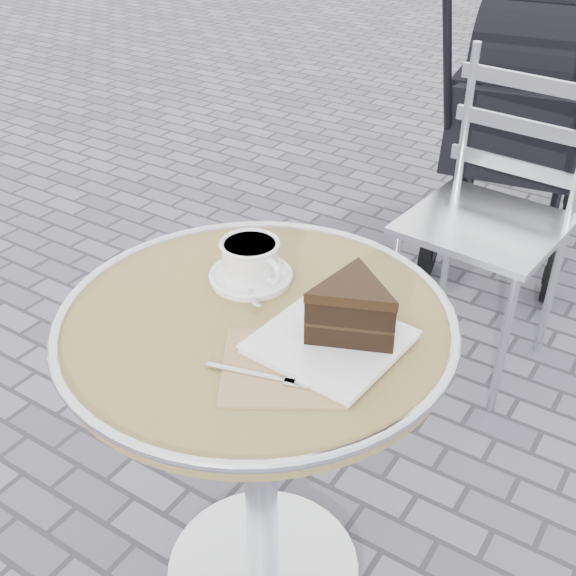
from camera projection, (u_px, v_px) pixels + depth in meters
The scene contains 6 objects.
ground at pixel (264, 573), 1.68m from camera, with size 80.00×80.00×0.00m, color slate.
cafe_table at pixel (258, 388), 1.37m from camera, with size 0.72×0.72×0.74m.
cappuccino_set at pixel (251, 264), 1.37m from camera, with size 0.16×0.17×0.08m.
cake_plate_set at pixel (346, 318), 1.19m from camera, with size 0.29×0.35×0.12m.
bistro_chair at pixel (504, 183), 2.10m from camera, with size 0.46×0.46×0.94m.
baby_stroller at pixel (523, 127), 2.74m from camera, with size 0.63×1.11×1.09m.
Camera 1 is at (0.62, -0.84, 1.48)m, focal length 45.00 mm.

